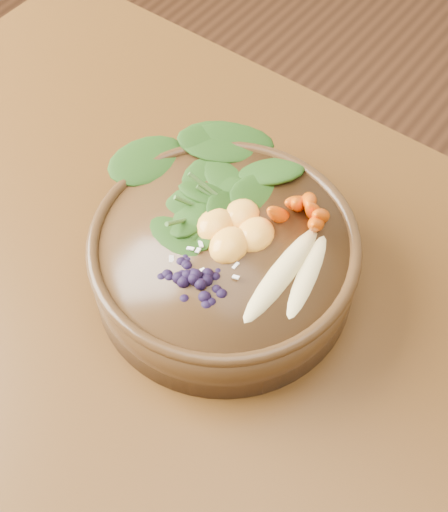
{
  "coord_description": "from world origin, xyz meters",
  "views": [
    {
      "loc": [
        -0.09,
        -0.14,
        1.34
      ],
      "look_at": [
        -0.32,
        0.17,
        0.79
      ],
      "focal_mm": 50.0,
      "sensor_mm": 36.0,
      "label": 1
    }
  ],
  "objects_px": {
    "kale_heap": "(220,174)",
    "mandarin_cluster": "(235,221)",
    "stoneware_bowl": "(224,262)",
    "carrot_cluster": "(307,190)",
    "banana_halves": "(295,267)",
    "blueberry_pile": "(193,271)"
  },
  "relations": [
    {
      "from": "mandarin_cluster",
      "to": "stoneware_bowl",
      "type": "bearing_deg",
      "value": -92.97
    },
    {
      "from": "stoneware_bowl",
      "to": "kale_heap",
      "type": "height_order",
      "value": "kale_heap"
    },
    {
      "from": "stoneware_bowl",
      "to": "kale_heap",
      "type": "relative_size",
      "value": 1.53
    },
    {
      "from": "mandarin_cluster",
      "to": "blueberry_pile",
      "type": "distance_m",
      "value": 0.07
    },
    {
      "from": "stoneware_bowl",
      "to": "mandarin_cluster",
      "type": "distance_m",
      "value": 0.05
    },
    {
      "from": "kale_heap",
      "to": "banana_halves",
      "type": "relative_size",
      "value": 1.15
    },
    {
      "from": "kale_heap",
      "to": "mandarin_cluster",
      "type": "height_order",
      "value": "kale_heap"
    },
    {
      "from": "kale_heap",
      "to": "banana_halves",
      "type": "bearing_deg",
      "value": -20.18
    },
    {
      "from": "kale_heap",
      "to": "blueberry_pile",
      "type": "height_order",
      "value": "kale_heap"
    },
    {
      "from": "kale_heap",
      "to": "mandarin_cluster",
      "type": "bearing_deg",
      "value": -38.42
    },
    {
      "from": "carrot_cluster",
      "to": "kale_heap",
      "type": "bearing_deg",
      "value": -169.49
    },
    {
      "from": "stoneware_bowl",
      "to": "kale_heap",
      "type": "xyz_separation_m",
      "value": [
        -0.04,
        0.05,
        0.05
      ]
    },
    {
      "from": "carrot_cluster",
      "to": "banana_halves",
      "type": "xyz_separation_m",
      "value": [
        0.03,
        -0.06,
        -0.02
      ]
    },
    {
      "from": "stoneware_bowl",
      "to": "kale_heap",
      "type": "distance_m",
      "value": 0.08
    },
    {
      "from": "carrot_cluster",
      "to": "blueberry_pile",
      "type": "height_order",
      "value": "carrot_cluster"
    },
    {
      "from": "kale_heap",
      "to": "mandarin_cluster",
      "type": "xyz_separation_m",
      "value": [
        0.04,
        -0.03,
        -0.01
      ]
    },
    {
      "from": "kale_heap",
      "to": "blueberry_pile",
      "type": "bearing_deg",
      "value": -64.83
    },
    {
      "from": "kale_heap",
      "to": "carrot_cluster",
      "type": "height_order",
      "value": "carrot_cluster"
    },
    {
      "from": "kale_heap",
      "to": "mandarin_cluster",
      "type": "distance_m",
      "value": 0.05
    },
    {
      "from": "stoneware_bowl",
      "to": "carrot_cluster",
      "type": "distance_m",
      "value": 0.11
    },
    {
      "from": "carrot_cluster",
      "to": "mandarin_cluster",
      "type": "height_order",
      "value": "carrot_cluster"
    },
    {
      "from": "stoneware_bowl",
      "to": "mandarin_cluster",
      "type": "height_order",
      "value": "mandarin_cluster"
    }
  ]
}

